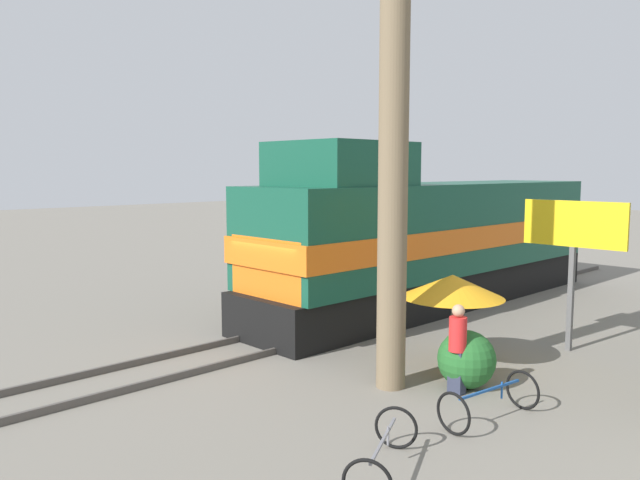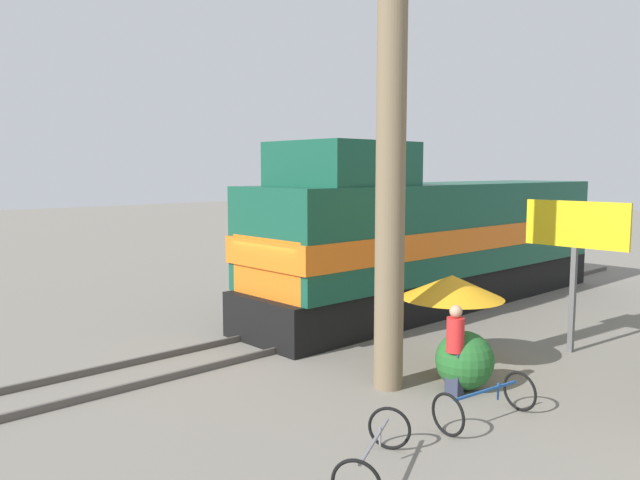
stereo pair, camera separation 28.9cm
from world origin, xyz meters
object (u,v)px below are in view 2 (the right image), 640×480
bicycle (486,402)px  bicycle_spare (375,453)px  locomotive (431,240)px  utility_pole (391,117)px  billboard_sign (575,235)px  vendor_umbrella (452,287)px  person_bystander (455,346)px

bicycle → bicycle_spare: bicycle is taller
locomotive → bicycle_spare: bearing=-56.3°
utility_pole → bicycle: 5.43m
billboard_sign → bicycle_spare: 8.33m
billboard_sign → bicycle: (0.95, -5.11, -2.41)m
billboard_sign → bicycle: 5.73m
locomotive → vendor_umbrella: size_ratio=6.50×
locomotive → billboard_sign: (5.34, -1.54, 0.66)m
vendor_umbrella → bicycle_spare: 5.48m
person_bystander → locomotive: bearing=130.9°
locomotive → bicycle: size_ratio=7.37×
billboard_sign → vendor_umbrella: bearing=-111.6°
utility_pole → vendor_umbrella: (0.11, 1.92, -3.50)m
utility_pole → bicycle_spare: utility_pole is taller
bicycle_spare → bicycle: bearing=-118.0°
locomotive → bicycle: bearing=-46.6°
bicycle → person_bystander: bearing=-25.0°
vendor_umbrella → billboard_sign: 3.47m
bicycle_spare → vendor_umbrella: bearing=-93.7°
vendor_umbrella → locomotive: bearing=131.7°
bicycle_spare → locomotive: bearing=-84.3°
locomotive → vendor_umbrella: locomotive is taller
vendor_umbrella → bicycle: 3.29m
utility_pole → bicycle_spare: size_ratio=5.32×
person_bystander → bicycle_spare: (1.16, -3.53, -0.60)m
vendor_umbrella → bicycle: size_ratio=1.13×
billboard_sign → bicycle_spare: size_ratio=1.81×
billboard_sign → person_bystander: bearing=-92.7°
person_bystander → bicycle: bearing=-32.2°
vendor_umbrella → bicycle: bearing=-42.9°
utility_pole → bicycle: utility_pole is taller
billboard_sign → bicycle: bearing=-79.4°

